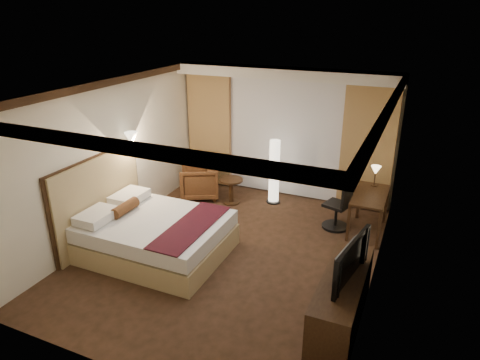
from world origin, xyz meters
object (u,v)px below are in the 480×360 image
at_px(bed, 156,236).
at_px(side_table, 231,191).
at_px(armchair, 199,179).
at_px(desk, 368,213).
at_px(floor_lamp, 274,172).
at_px(office_chair, 337,203).
at_px(dresser, 341,300).
at_px(television, 344,255).

height_order(bed, side_table, bed).
bearing_deg(bed, armchair, 101.59).
bearing_deg(desk, floor_lamp, 164.67).
bearing_deg(side_table, bed, -97.09).
distance_m(desk, office_chair, 0.57).
xyz_separation_m(desk, office_chair, (-0.55, -0.05, 0.12)).
bearing_deg(side_table, dresser, -44.30).
xyz_separation_m(office_chair, dresser, (0.60, -2.53, -0.15)).
relative_size(armchair, office_chair, 0.80).
height_order(dresser, television, television).
height_order(floor_lamp, television, floor_lamp).
bearing_deg(desk, armchair, 177.23).
height_order(floor_lamp, office_chair, floor_lamp).
height_order(bed, floor_lamp, floor_lamp).
xyz_separation_m(dresser, television, (-0.03, -0.00, 0.65)).
height_order(armchair, dresser, armchair).
xyz_separation_m(bed, desk, (3.04, 2.13, 0.05)).
distance_m(office_chair, dresser, 2.61).
bearing_deg(television, bed, 91.89).
xyz_separation_m(armchair, side_table, (0.75, -0.01, -0.13)).
relative_size(armchair, television, 0.75).
relative_size(floor_lamp, office_chair, 1.36).
distance_m(floor_lamp, desk, 2.07).
height_order(office_chair, dresser, office_chair).
xyz_separation_m(floor_lamp, television, (1.99, -3.12, 0.31)).
distance_m(bed, floor_lamp, 2.90).
xyz_separation_m(armchair, desk, (3.51, -0.17, -0.02)).
bearing_deg(desk, side_table, 176.72).
relative_size(armchair, floor_lamp, 0.59).
relative_size(office_chair, dresser, 0.56).
bearing_deg(dresser, side_table, 135.70).
height_order(bed, dresser, dresser).
bearing_deg(armchair, desk, 60.12).
xyz_separation_m(floor_lamp, dresser, (2.02, -3.12, -0.33)).
bearing_deg(bed, floor_lamp, 68.11).
bearing_deg(floor_lamp, dresser, -57.09).
bearing_deg(bed, side_table, 82.91).
distance_m(bed, dresser, 3.13).
distance_m(armchair, floor_lamp, 1.61).
distance_m(armchair, television, 4.52).
xyz_separation_m(side_table, floor_lamp, (0.79, 0.38, 0.41)).
relative_size(bed, dresser, 1.24).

